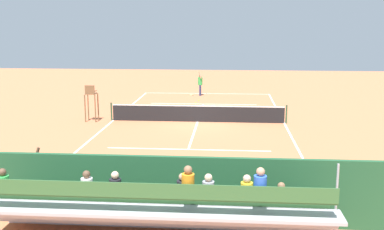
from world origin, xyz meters
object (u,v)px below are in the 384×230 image
(equipment_bag, at_px, (155,208))
(tennis_ball_near, at_px, (199,100))
(tennis_ball_far, at_px, (196,102))
(courtside_bench, at_px, (227,197))
(bleacher_stand, at_px, (159,210))
(tennis_racket, at_px, (191,95))
(umpire_chair, at_px, (91,99))
(line_judge, at_px, (37,178))
(tennis_player, at_px, (200,83))
(tennis_net, at_px, (198,113))

(equipment_bag, xyz_separation_m, tennis_ball_near, (0.07, -20.81, -0.15))
(equipment_bag, xyz_separation_m, tennis_ball_far, (0.24, -19.86, -0.15))
(courtside_bench, bearing_deg, bleacher_stand, 50.30)
(courtside_bench, height_order, tennis_racket, courtside_bench)
(umpire_chair, height_order, line_judge, umpire_chair)
(umpire_chair, relative_size, tennis_ball_near, 32.42)
(courtside_bench, xyz_separation_m, tennis_ball_near, (2.25, -20.68, -0.53))
(tennis_player, distance_m, tennis_racket, 1.23)
(tennis_net, relative_size, umpire_chair, 4.81)
(equipment_bag, relative_size, tennis_racket, 1.57)
(tennis_ball_near, bearing_deg, tennis_net, 93.31)
(equipment_bag, relative_size, line_judge, 0.47)
(umpire_chair, distance_m, line_judge, 13.18)
(courtside_bench, bearing_deg, tennis_player, -84.32)
(tennis_net, height_order, tennis_ball_near, tennis_net)
(tennis_player, xyz_separation_m, tennis_ball_far, (0.11, 3.46, -0.98))
(tennis_racket, bearing_deg, tennis_ball_far, 99.49)
(tennis_net, xyz_separation_m, bleacher_stand, (-0.07, 15.38, 0.47))
(tennis_net, bearing_deg, equipment_bag, 88.48)
(tennis_ball_near, xyz_separation_m, tennis_ball_far, (0.16, 0.95, 0.00))
(umpire_chair, distance_m, tennis_ball_near, 9.73)
(tennis_net, distance_m, tennis_ball_near, 7.44)
(line_judge, bearing_deg, bleacher_stand, 153.38)
(courtside_bench, bearing_deg, tennis_ball_far, -83.03)
(tennis_racket, distance_m, tennis_ball_far, 3.62)
(tennis_racket, bearing_deg, umpire_chair, 64.14)
(tennis_ball_near, bearing_deg, umpire_chair, 53.23)
(line_judge, bearing_deg, courtside_bench, -179.59)
(bleacher_stand, height_order, equipment_bag, bleacher_stand)
(tennis_player, relative_size, tennis_ball_near, 29.18)
(bleacher_stand, xyz_separation_m, tennis_racket, (1.26, -25.41, -0.96))
(tennis_net, relative_size, tennis_ball_far, 156.06)
(bleacher_stand, xyz_separation_m, courtside_bench, (-1.75, -2.11, -0.41))
(tennis_player, bearing_deg, tennis_ball_near, 91.28)
(tennis_racket, xyz_separation_m, tennis_ball_near, (-0.76, 2.61, 0.02))
(tennis_racket, bearing_deg, courtside_bench, 97.36)
(tennis_net, bearing_deg, umpire_chair, 2.88)
(tennis_net, relative_size, courtside_bench, 5.72)
(tennis_net, bearing_deg, tennis_ball_near, -86.69)
(umpire_chair, bearing_deg, tennis_racket, -115.86)
(tennis_ball_far, bearing_deg, tennis_ball_near, -99.73)
(tennis_net, xyz_separation_m, tennis_player, (0.48, -9.92, 0.51))
(courtside_bench, xyz_separation_m, tennis_ball_far, (2.41, -19.73, -0.53))
(umpire_chair, height_order, courtside_bench, umpire_chair)
(umpire_chair, distance_m, courtside_bench, 15.26)
(tennis_ball_far, bearing_deg, tennis_racket, -80.51)
(bleacher_stand, bearing_deg, tennis_racket, -87.16)
(bleacher_stand, distance_m, tennis_ball_near, 22.82)
(tennis_player, bearing_deg, courtside_bench, 95.68)
(umpire_chair, relative_size, courtside_bench, 1.19)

